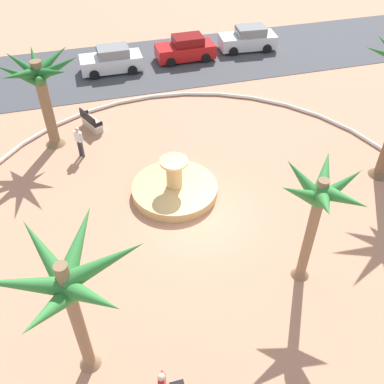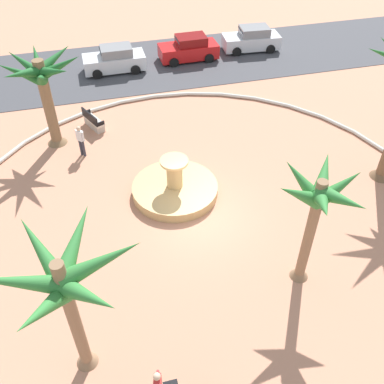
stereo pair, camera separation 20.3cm
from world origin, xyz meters
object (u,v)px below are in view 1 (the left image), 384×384
object	(u,v)px
palm_tree_by_curb	(319,202)
person_cyclist_photo	(79,140)
bench_west	(92,123)
parked_car_second	(186,49)
palm_tree_mid_plaza	(68,285)
parked_car_leftmost	(112,60)
parked_car_third	(248,39)
fountain	(175,188)
palm_tree_near_fountain	(40,82)

from	to	relation	value
palm_tree_by_curb	person_cyclist_photo	bearing A→B (deg)	126.82
bench_west	parked_car_second	distance (m)	10.05
palm_tree_mid_plaza	bench_west	world-z (taller)	palm_tree_mid_plaza
palm_tree_mid_plaza	person_cyclist_photo	xyz separation A→B (m)	(0.64, 11.17, -3.05)
parked_car_leftmost	parked_car_third	xyz separation A→B (m)	(9.89, 0.90, 0.00)
fountain	parked_car_third	world-z (taller)	fountain
person_cyclist_photo	parked_car_third	world-z (taller)	person_cyclist_photo
palm_tree_by_curb	person_cyclist_photo	xyz separation A→B (m)	(-7.33, 9.79, -2.81)
palm_tree_near_fountain	person_cyclist_photo	distance (m)	3.21
palm_tree_by_curb	parked_car_second	size ratio (longest dim) A/B	1.23
palm_tree_near_fountain	palm_tree_by_curb	size ratio (longest dim) A/B	0.98
palm_tree_by_curb	palm_tree_near_fountain	bearing A→B (deg)	127.37
fountain	palm_tree_mid_plaza	bearing A→B (deg)	-122.12
palm_tree_mid_plaza	bench_west	bearing A→B (deg)	84.11
palm_tree_mid_plaza	palm_tree_near_fountain	bearing A→B (deg)	92.77
palm_tree_near_fountain	person_cyclist_photo	bearing A→B (deg)	-49.10
palm_tree_near_fountain	parked_car_leftmost	xyz separation A→B (m)	(4.03, 7.55, -2.76)
bench_west	palm_tree_near_fountain	bearing A→B (deg)	-154.05
palm_tree_near_fountain	parked_car_leftmost	world-z (taller)	palm_tree_near_fountain
parked_car_leftmost	parked_car_third	world-z (taller)	same
fountain	bench_west	size ratio (longest dim) A/B	2.34
person_cyclist_photo	palm_tree_by_curb	bearing A→B (deg)	-53.18
person_cyclist_photo	parked_car_second	xyz separation A→B (m)	(7.93, 9.46, -0.18)
person_cyclist_photo	palm_tree_near_fountain	bearing A→B (deg)	130.90
fountain	parked_car_second	bearing A→B (deg)	73.14
palm_tree_mid_plaza	parked_car_leftmost	world-z (taller)	palm_tree_mid_plaza
parked_car_leftmost	palm_tree_by_curb	bearing A→B (deg)	-76.38
parked_car_leftmost	person_cyclist_photo	bearing A→B (deg)	-107.13
palm_tree_mid_plaza	parked_car_leftmost	distance (m)	20.71
palm_tree_by_curb	parked_car_leftmost	bearing A→B (deg)	103.62
parked_car_leftmost	bench_west	bearing A→B (deg)	-107.03
parked_car_second	bench_west	bearing A→B (deg)	-135.56
palm_tree_near_fountain	parked_car_second	xyz separation A→B (m)	(9.18, 8.01, -2.76)
palm_tree_by_curb	fountain	bearing A→B (deg)	121.02
palm_tree_near_fountain	palm_tree_mid_plaza	size ratio (longest dim) A/B	0.94
palm_tree_by_curb	parked_car_leftmost	size ratio (longest dim) A/B	1.23
person_cyclist_photo	parked_car_leftmost	xyz separation A→B (m)	(2.77, 9.00, -0.18)
palm_tree_near_fountain	palm_tree_mid_plaza	xyz separation A→B (m)	(0.61, -12.61, 0.47)
palm_tree_by_curb	parked_car_second	xyz separation A→B (m)	(0.60, 19.24, -2.99)
fountain	parked_car_leftmost	xyz separation A→B (m)	(-1.08, 13.01, 0.49)
fountain	parked_car_leftmost	size ratio (longest dim) A/B	0.97
palm_tree_near_fountain	parked_car_third	size ratio (longest dim) A/B	1.18
palm_tree_mid_plaza	fountain	bearing A→B (deg)	57.88
palm_tree_mid_plaza	person_cyclist_photo	world-z (taller)	palm_tree_mid_plaza
fountain	person_cyclist_photo	world-z (taller)	fountain
parked_car_leftmost	parked_car_second	size ratio (longest dim) A/B	1.00
palm_tree_near_fountain	palm_tree_by_curb	xyz separation A→B (m)	(8.58, -11.23, 0.23)
person_cyclist_photo	parked_car_third	distance (m)	16.08
person_cyclist_photo	parked_car_leftmost	world-z (taller)	person_cyclist_photo
parked_car_leftmost	parked_car_third	size ratio (longest dim) A/B	0.97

